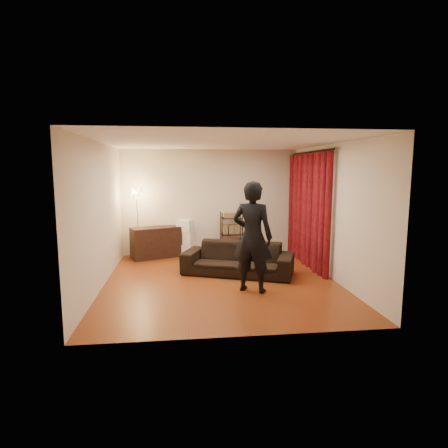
{
  "coord_description": "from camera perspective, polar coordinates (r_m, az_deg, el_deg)",
  "views": [
    {
      "loc": [
        -0.78,
        -7.13,
        2.19
      ],
      "look_at": [
        0.1,
        0.3,
        1.1
      ],
      "focal_mm": 30.0,
      "sensor_mm": 36.0,
      "label": 1
    }
  ],
  "objects": [
    {
      "name": "wall_back",
      "position": [
        9.7,
        -2.11,
        3.32
      ],
      "size": [
        5.0,
        0.0,
        5.0
      ],
      "primitive_type": "plane",
      "rotation": [
        1.57,
        0.0,
        0.0
      ],
      "color": "beige",
      "rests_on": "ground"
    },
    {
      "name": "wire_shelf",
      "position": [
        9.51,
        1.13,
        -1.54
      ],
      "size": [
        0.53,
        0.38,
        1.13
      ],
      "primitive_type": null,
      "rotation": [
        0.0,
        0.0,
        -0.04
      ],
      "color": "black",
      "rests_on": "ground"
    },
    {
      "name": "person",
      "position": [
        6.7,
        4.34,
        -1.96
      ],
      "size": [
        0.87,
        0.77,
        2.0
      ],
      "primitive_type": "imported",
      "rotation": [
        0.0,
        0.0,
        2.65
      ],
      "color": "black",
      "rests_on": "ground"
    },
    {
      "name": "floor_lamp",
      "position": [
        9.33,
        -13.05,
        0.02
      ],
      "size": [
        0.41,
        0.41,
        1.76
      ],
      "primitive_type": null,
      "rotation": [
        0.0,
        0.0,
        0.39
      ],
      "color": "silver",
      "rests_on": "ground"
    },
    {
      "name": "sofa",
      "position": [
        7.9,
        2.11,
        -5.31
      ],
      "size": [
        2.45,
        1.67,
        0.67
      ],
      "primitive_type": "imported",
      "rotation": [
        0.0,
        0.0,
        -0.38
      ],
      "color": "black",
      "rests_on": "ground"
    },
    {
      "name": "curtain_rod",
      "position": [
        8.76,
        13.01,
        10.64
      ],
      "size": [
        0.04,
        2.65,
        0.04
      ],
      "primitive_type": "cylinder",
      "rotation": [
        1.57,
        0.0,
        0.0
      ],
      "color": "black",
      "rests_on": "wall_right"
    },
    {
      "name": "wall_right",
      "position": [
        7.79,
        16.19,
        1.77
      ],
      "size": [
        0.0,
        5.0,
        5.0
      ],
      "primitive_type": "plane",
      "rotation": [
        1.57,
        0.0,
        -1.57
      ],
      "color": "beige",
      "rests_on": "ground"
    },
    {
      "name": "ceiling",
      "position": [
        7.19,
        -0.52,
        12.36
      ],
      "size": [
        5.0,
        5.0,
        0.0
      ],
      "primitive_type": "plane",
      "rotation": [
        3.14,
        0.0,
        0.0
      ],
      "color": "white",
      "rests_on": "ground"
    },
    {
      "name": "wall_left",
      "position": [
        7.33,
        -18.29,
        1.29
      ],
      "size": [
        0.0,
        5.0,
        5.0
      ],
      "primitive_type": "plane",
      "rotation": [
        1.57,
        0.0,
        1.57
      ],
      "color": "beige",
      "rests_on": "ground"
    },
    {
      "name": "floor",
      "position": [
        7.5,
        -0.5,
        -8.69
      ],
      "size": [
        5.0,
        5.0,
        0.0
      ],
      "primitive_type": "plane",
      "color": "maroon",
      "rests_on": "ground"
    },
    {
      "name": "wall_front",
      "position": [
        4.77,
        2.75,
        -1.88
      ],
      "size": [
        5.0,
        0.0,
        5.0
      ],
      "primitive_type": "plane",
      "rotation": [
        -1.57,
        0.0,
        0.0
      ],
      "color": "beige",
      "rests_on": "ground"
    },
    {
      "name": "curtain",
      "position": [
        8.8,
        12.61,
        2.12
      ],
      "size": [
        0.22,
        2.65,
        2.55
      ],
      "primitive_type": null,
      "color": "maroon",
      "rests_on": "ground"
    },
    {
      "name": "media_cabinet",
      "position": [
        9.54,
        -9.98,
        -2.73
      ],
      "size": [
        1.41,
        0.95,
        0.77
      ],
      "primitive_type": "cube",
      "rotation": [
        0.0,
        0.0,
        0.38
      ],
      "color": "#321C12",
      "rests_on": "ground"
    },
    {
      "name": "storage_boxes",
      "position": [
        9.6,
        -5.9,
        -2.11
      ],
      "size": [
        0.46,
        0.42,
        0.93
      ],
      "primitive_type": null,
      "rotation": [
        0.0,
        0.0,
        -0.4
      ],
      "color": "white",
      "rests_on": "ground"
    }
  ]
}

